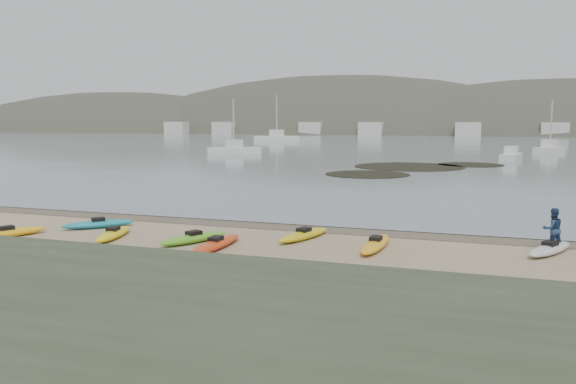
% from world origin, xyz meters
% --- Properties ---
extents(ground, '(600.00, 600.00, 0.00)m').
position_xyz_m(ground, '(0.00, 0.00, 0.00)').
color(ground, tan).
rests_on(ground, ground).
extents(wet_sand, '(60.00, 60.00, 0.00)m').
position_xyz_m(wet_sand, '(0.00, -0.30, 0.00)').
color(wet_sand, brown).
rests_on(wet_sand, ground).
extents(water, '(1200.00, 1200.00, 0.00)m').
position_xyz_m(water, '(0.00, 300.00, 0.01)').
color(water, slate).
rests_on(water, ground).
extents(kayaks, '(22.72, 6.84, 0.34)m').
position_xyz_m(kayaks, '(-1.21, -4.16, 0.17)').
color(kayaks, '#5DB624').
rests_on(kayaks, ground).
extents(person_east, '(0.92, 0.83, 1.56)m').
position_xyz_m(person_east, '(10.74, -1.69, 0.78)').
color(person_east, navy).
rests_on(person_east, ground).
extents(kelp_mats, '(15.48, 20.84, 0.04)m').
position_xyz_m(kelp_mats, '(2.39, 32.11, 0.03)').
color(kelp_mats, black).
rests_on(kelp_mats, water).
extents(moored_boats, '(81.35, 78.74, 1.37)m').
position_xyz_m(moored_boats, '(-2.14, 82.76, 0.59)').
color(moored_boats, silver).
rests_on(moored_boats, ground).
extents(far_hills, '(550.00, 135.00, 80.00)m').
position_xyz_m(far_hills, '(39.38, 193.97, -15.93)').
color(far_hills, '#384235').
rests_on(far_hills, ground).
extents(far_town, '(199.00, 5.00, 4.00)m').
position_xyz_m(far_town, '(6.00, 145.00, 2.00)').
color(far_town, beige).
rests_on(far_town, ground).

